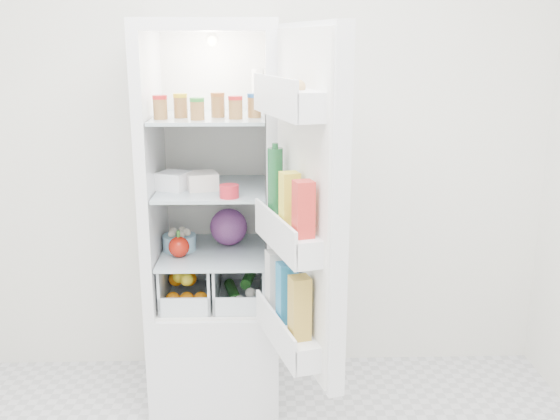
{
  "coord_description": "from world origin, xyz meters",
  "views": [
    {
      "loc": [
        0.03,
        -1.63,
        1.7
      ],
      "look_at": [
        0.11,
        0.95,
        1.01
      ],
      "focal_mm": 40.0,
      "sensor_mm": 36.0,
      "label": 1
    }
  ],
  "objects_px": {
    "mushroom_bowl": "(179,242)",
    "fridge_door": "(303,211)",
    "red_cabbage": "(229,227)",
    "refrigerator": "(216,262)"
  },
  "relations": [
    {
      "from": "mushroom_bowl",
      "to": "fridge_door",
      "type": "bearing_deg",
      "value": -46.6
    },
    {
      "from": "red_cabbage",
      "to": "mushroom_bowl",
      "type": "xyz_separation_m",
      "value": [
        -0.23,
        -0.07,
        -0.05
      ]
    },
    {
      "from": "refrigerator",
      "to": "mushroom_bowl",
      "type": "bearing_deg",
      "value": -164.22
    },
    {
      "from": "refrigerator",
      "to": "fridge_door",
      "type": "height_order",
      "value": "refrigerator"
    },
    {
      "from": "red_cabbage",
      "to": "mushroom_bowl",
      "type": "relative_size",
      "value": 1.15
    },
    {
      "from": "refrigerator",
      "to": "red_cabbage",
      "type": "xyz_separation_m",
      "value": [
        0.07,
        0.03,
        0.17
      ]
    },
    {
      "from": "red_cabbage",
      "to": "mushroom_bowl",
      "type": "height_order",
      "value": "red_cabbage"
    },
    {
      "from": "refrigerator",
      "to": "red_cabbage",
      "type": "bearing_deg",
      "value": 21.9
    },
    {
      "from": "red_cabbage",
      "to": "mushroom_bowl",
      "type": "bearing_deg",
      "value": -162.42
    },
    {
      "from": "refrigerator",
      "to": "red_cabbage",
      "type": "distance_m",
      "value": 0.19
    }
  ]
}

